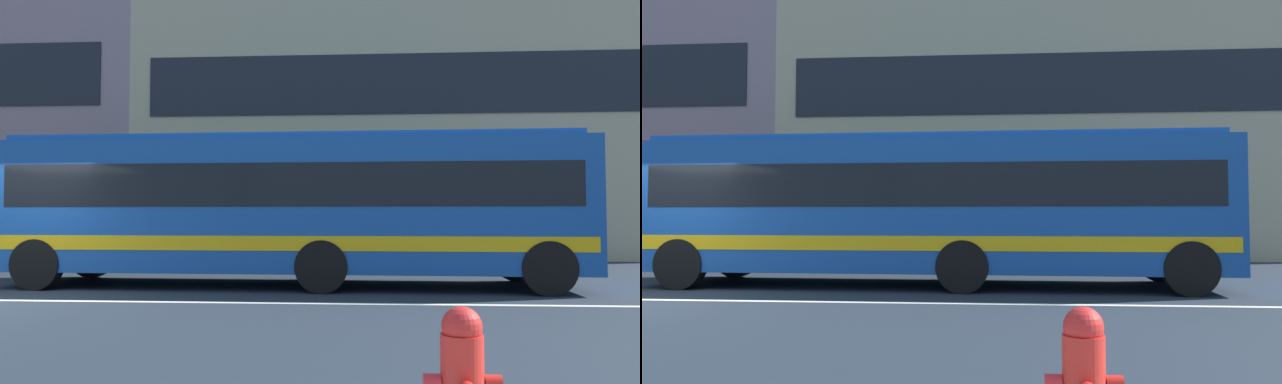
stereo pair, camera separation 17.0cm
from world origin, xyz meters
TOP-DOWN VIEW (x-y plane):
  - hedge_row_far at (1.43, 6.18)m, footprint 12.57×1.10m
  - apartment_block_right at (7.79, 14.67)m, footprint 18.16×10.96m
  - transit_bus at (5.00, 2.42)m, footprint 11.84×2.80m
  - fire_hydrant at (6.98, -6.11)m, footprint 0.45×0.40m

SIDE VIEW (x-z plane):
  - fire_hydrant at x=6.98m, z-range 0.12..0.89m
  - hedge_row_far at x=1.43m, z-range 0.00..1.06m
  - transit_bus at x=5.00m, z-range 0.16..3.24m
  - apartment_block_right at x=7.79m, z-range 0.00..9.98m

